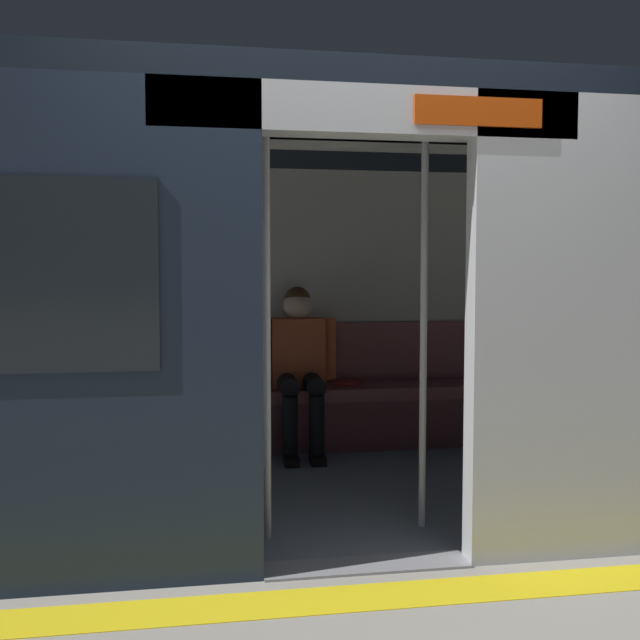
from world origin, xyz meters
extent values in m
plane|color=gray|center=(0.00, 0.00, 0.00)|extent=(60.00, 60.00, 0.00)
cube|color=yellow|center=(0.00, 0.30, 0.00)|extent=(8.00, 0.24, 0.01)
cube|color=silver|center=(-0.91, 0.02, 1.03)|extent=(0.91, 0.12, 2.06)
cube|color=black|center=(-0.91, 0.03, 1.28)|extent=(0.50, 0.02, 0.55)
cube|color=black|center=(1.42, 0.09, 1.28)|extent=(1.10, 0.02, 0.76)
cube|color=silver|center=(0.00, 0.00, 1.96)|extent=(1.82, 0.16, 0.20)
cube|color=#BF3F0C|center=(-0.45, 0.09, 1.96)|extent=(0.56, 0.02, 0.12)
cube|color=black|center=(0.00, -1.25, 2.12)|extent=(6.40, 2.66, 0.12)
cube|color=slate|center=(0.00, -1.25, 0.00)|extent=(6.08, 2.50, 0.01)
cube|color=silver|center=(0.00, -2.50, 1.03)|extent=(6.08, 0.10, 2.06)
cube|color=#935156|center=(0.00, -2.44, 0.68)|extent=(3.52, 0.06, 0.45)
cube|color=white|center=(0.00, -1.25, 2.03)|extent=(4.48, 0.16, 0.03)
cube|color=gray|center=(0.00, 0.00, 0.01)|extent=(0.91, 0.19, 0.01)
cube|color=#935156|center=(0.00, -2.22, 0.41)|extent=(2.96, 0.44, 0.09)
cube|color=brown|center=(0.00, -2.02, 0.18)|extent=(2.96, 0.04, 0.36)
cube|color=#CC5933|center=(0.00, -2.20, 0.70)|extent=(0.39, 0.24, 0.50)
sphere|color=beige|center=(0.00, -2.20, 1.05)|extent=(0.21, 0.21, 0.21)
sphere|color=brown|center=(0.00, -2.21, 1.08)|extent=(0.19, 0.19, 0.19)
cylinder|color=#CC5933|center=(-0.23, -2.16, 0.73)|extent=(0.08, 0.08, 0.44)
cylinder|color=#CC5933|center=(0.24, -2.18, 0.73)|extent=(0.08, 0.08, 0.44)
cylinder|color=black|center=(-0.08, -1.99, 0.50)|extent=(0.15, 0.41, 0.14)
cylinder|color=black|center=(0.10, -2.00, 0.50)|extent=(0.15, 0.41, 0.14)
cylinder|color=black|center=(-0.07, -1.79, 0.25)|extent=(0.10, 0.10, 0.41)
cylinder|color=black|center=(0.11, -1.80, 0.25)|extent=(0.10, 0.10, 0.41)
cube|color=black|center=(-0.07, -1.74, 0.03)|extent=(0.11, 0.22, 0.06)
cube|color=black|center=(0.11, -1.75, 0.03)|extent=(0.11, 0.22, 0.06)
cube|color=brown|center=(0.38, -2.22, 0.54)|extent=(0.26, 0.14, 0.17)
cube|color=#472718|center=(0.38, -2.14, 0.53)|extent=(0.02, 0.01, 0.14)
cube|color=#B22D2D|center=(-0.39, -2.23, 0.47)|extent=(0.23, 0.26, 0.03)
cylinder|color=silver|center=(0.39, -0.39, 1.02)|extent=(0.04, 0.04, 2.04)
cylinder|color=silver|center=(-0.39, -0.45, 1.02)|extent=(0.04, 0.04, 2.04)
camera|label=1|loc=(0.72, 3.06, 1.29)|focal=41.32mm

